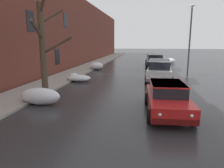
{
  "coord_description": "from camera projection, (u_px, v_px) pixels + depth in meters",
  "views": [
    {
      "loc": [
        0.98,
        -1.71,
        3.27
      ],
      "look_at": [
        -0.56,
        7.73,
        1.32
      ],
      "focal_mm": 33.28,
      "sensor_mm": 36.0,
      "label": 1
    }
  ],
  "objects": [
    {
      "name": "snow_bank_mid_block_left",
      "position": [
        96.0,
        66.0,
        24.62
      ],
      "size": [
        1.62,
        1.29,
        0.89
      ],
      "color": "white",
      "rests_on": "ground"
    },
    {
      "name": "snow_bank_near_corner_right",
      "position": [
        169.0,
        61.0,
        31.11
      ],
      "size": [
        1.84,
        1.22,
        0.86
      ],
      "color": "white",
      "rests_on": "ground"
    },
    {
      "name": "left_sidewalk_slab",
      "position": [
        70.0,
        74.0,
        20.88
      ],
      "size": [
        2.85,
        80.0,
        0.12
      ],
      "primitive_type": "cube",
      "color": "gray",
      "rests_on": "ground"
    },
    {
      "name": "brick_townhouse_facade",
      "position": [
        50.0,
        27.0,
        20.25
      ],
      "size": [
        0.63,
        80.0,
        9.32
      ],
      "color": "brown",
      "rests_on": "ground"
    },
    {
      "name": "snow_bank_near_corner_left",
      "position": [
        78.0,
        78.0,
        17.36
      ],
      "size": [
        2.02,
        1.32,
        0.71
      ],
      "color": "white",
      "rests_on": "ground"
    },
    {
      "name": "sedan_red_approaching_near_lane",
      "position": [
        167.0,
        97.0,
        9.57
      ],
      "size": [
        2.06,
        4.43,
        1.42
      ],
      "color": "red",
      "rests_on": "ground"
    },
    {
      "name": "bare_tree_second_along_sidewalk",
      "position": [
        43.0,
        46.0,
        12.57
      ],
      "size": [
        2.9,
        2.74,
        6.15
      ],
      "color": "#4C3D2D",
      "rests_on": "ground"
    },
    {
      "name": "sedan_grey_parked_far_down_block",
      "position": [
        152.0,
        59.0,
        30.56
      ],
      "size": [
        1.89,
        4.0,
        1.42
      ],
      "color": "slate",
      "rests_on": "ground"
    },
    {
      "name": "suv_white_parked_kerbside_close",
      "position": [
        159.0,
        70.0,
        17.15
      ],
      "size": [
        2.31,
        4.51,
        1.82
      ],
      "color": "silver",
      "rests_on": "ground"
    },
    {
      "name": "snow_bank_along_right_kerb",
      "position": [
        39.0,
        96.0,
        11.02
      ],
      "size": [
        2.18,
        1.05,
        0.89
      ],
      "color": "white",
      "rests_on": "ground"
    },
    {
      "name": "street_lamp_post",
      "position": [
        190.0,
        37.0,
        19.48
      ],
      "size": [
        0.44,
        0.24,
        6.62
      ],
      "color": "#28282D",
      "rests_on": "ground"
    },
    {
      "name": "suv_black_parked_kerbside_mid",
      "position": [
        155.0,
        61.0,
        24.63
      ],
      "size": [
        2.12,
        4.64,
        1.82
      ],
      "color": "black",
      "rests_on": "ground"
    }
  ]
}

